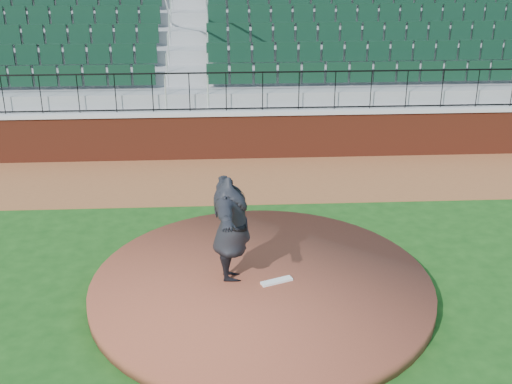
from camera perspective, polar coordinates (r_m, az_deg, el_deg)
ground at (r=11.68m, az=0.41°, el=-8.78°), size 90.00×90.00×0.00m
warning_track at (r=16.51m, az=-0.74°, el=1.16°), size 34.00×3.20×0.01m
field_wall at (r=17.81m, az=-0.97°, el=4.85°), size 34.00×0.35×1.20m
wall_cap at (r=17.62m, az=-0.99°, el=6.86°), size 34.00×0.45×0.10m
wall_railing at (r=17.47m, az=-1.00°, el=8.59°), size 34.00×0.05×1.00m
seating_stands at (r=20.02m, az=-1.32°, el=11.92°), size 34.00×5.10×4.60m
concourse_wall at (r=22.70m, az=-1.57°, el=14.39°), size 34.00×0.50×5.50m
pitchers_mound at (r=11.64m, az=0.47°, el=-8.19°), size 5.89×5.89×0.25m
pitching_rubber at (r=11.55m, az=1.78°, el=-7.63°), size 0.58×0.34×0.04m
pitcher at (r=11.23m, az=-2.13°, el=-3.20°), size 0.69×2.34×1.89m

